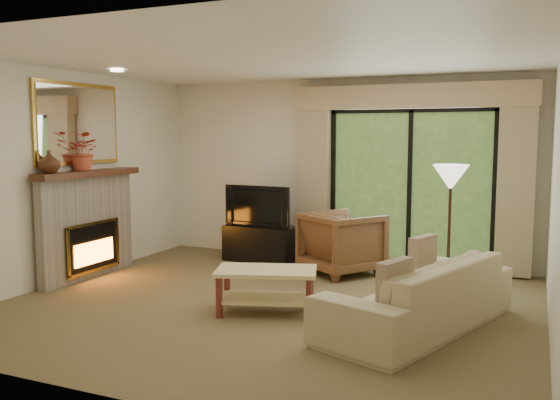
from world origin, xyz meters
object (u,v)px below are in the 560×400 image
at_px(media_console, 261,243).
at_px(sofa, 418,294).
at_px(coffee_table, 266,291).
at_px(armchair, 342,243).

relative_size(media_console, sofa, 0.45).
bearing_deg(sofa, coffee_table, -65.63).
relative_size(media_console, armchair, 1.14).
xyz_separation_m(sofa, coffee_table, (-1.51, -0.13, -0.10)).
distance_m(media_console, armchair, 1.34).
height_order(armchair, sofa, armchair).
bearing_deg(armchair, sofa, 160.85).
bearing_deg(media_console, sofa, -34.58).
bearing_deg(coffee_table, media_console, 98.08).
distance_m(media_console, sofa, 3.36).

